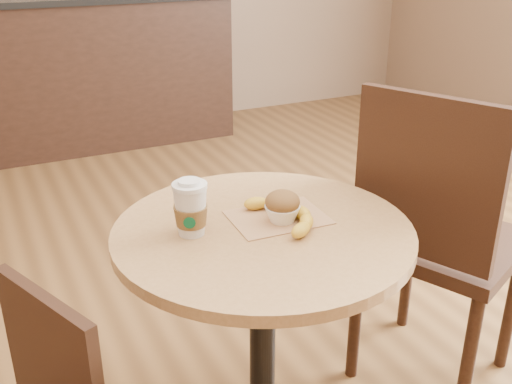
# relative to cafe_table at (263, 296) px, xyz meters

# --- Properties ---
(cafe_table) EXTENTS (0.75, 0.75, 0.75)m
(cafe_table) POSITION_rel_cafe_table_xyz_m (0.00, 0.00, 0.00)
(cafe_table) COLOR black
(cafe_table) RESTS_ON ground
(chair_right) EXTENTS (0.60, 0.60, 1.03)m
(chair_right) POSITION_rel_cafe_table_xyz_m (0.62, 0.05, 0.02)
(chair_right) COLOR black
(chair_right) RESTS_ON ground
(service_counter) EXTENTS (2.30, 0.65, 1.04)m
(service_counter) POSITION_rel_cafe_table_xyz_m (0.06, 3.12, -0.03)
(service_counter) COLOR black
(service_counter) RESTS_ON ground
(kraft_bag) EXTENTS (0.25, 0.19, 0.00)m
(kraft_bag) POSITION_rel_cafe_table_xyz_m (0.06, 0.03, 0.20)
(kraft_bag) COLOR #A87A51
(kraft_bag) RESTS_ON cafe_table
(coffee_cup) EXTENTS (0.08, 0.09, 0.14)m
(coffee_cup) POSITION_rel_cafe_table_xyz_m (-0.17, 0.05, 0.26)
(coffee_cup) COLOR silver
(coffee_cup) RESTS_ON cafe_table
(muffin) EXTENTS (0.09, 0.09, 0.08)m
(muffin) POSITION_rel_cafe_table_xyz_m (0.06, 0.01, 0.24)
(muffin) COLOR white
(muffin) RESTS_ON kraft_bag
(banana) EXTENTS (0.16, 0.26, 0.03)m
(banana) POSITION_rel_cafe_table_xyz_m (0.07, 0.00, 0.22)
(banana) COLOR gold
(banana) RESTS_ON kraft_bag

